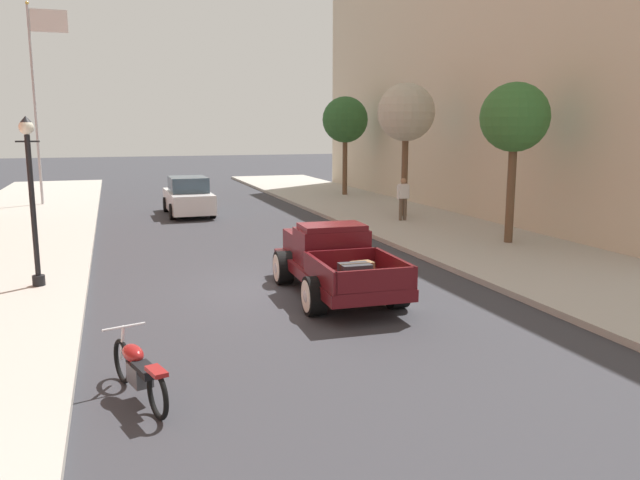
% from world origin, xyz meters
% --- Properties ---
extents(ground_plane, '(140.00, 140.00, 0.00)m').
position_xyz_m(ground_plane, '(0.00, 0.00, 0.00)').
color(ground_plane, '#333338').
extents(sidewalk_right, '(5.50, 64.00, 0.15)m').
position_xyz_m(sidewalk_right, '(7.25, 0.00, 0.07)').
color(sidewalk_right, '#ADA89E').
rests_on(sidewalk_right, ground).
extents(building_right_storefront, '(12.00, 28.00, 12.95)m').
position_xyz_m(building_right_storefront, '(16.00, 11.30, 6.47)').
color(building_right_storefront, beige).
rests_on(building_right_storefront, ground).
extents(hotrod_truck_maroon, '(2.29, 4.98, 1.58)m').
position_xyz_m(hotrod_truck_maroon, '(0.87, -0.68, 0.75)').
color(hotrod_truck_maroon, '#510F14').
rests_on(hotrod_truck_maroon, ground).
extents(motorcycle_parked, '(0.81, 2.05, 0.93)m').
position_xyz_m(motorcycle_parked, '(-3.62, -5.32, 0.44)').
color(motorcycle_parked, black).
rests_on(motorcycle_parked, ground).
extents(car_background_white, '(1.92, 4.33, 1.65)m').
position_xyz_m(car_background_white, '(-0.75, 13.44, 0.77)').
color(car_background_white, silver).
rests_on(car_background_white, ground).
extents(pedestrian_sidewalk_right, '(0.53, 0.22, 1.65)m').
position_xyz_m(pedestrian_sidewalk_right, '(6.91, 8.18, 1.09)').
color(pedestrian_sidewalk_right, brown).
rests_on(pedestrian_sidewalk_right, sidewalk_right).
extents(street_lamp_near, '(0.50, 0.32, 3.85)m').
position_xyz_m(street_lamp_near, '(-5.56, 1.46, 2.39)').
color(street_lamp_near, black).
rests_on(street_lamp_near, sidewalk_left).
extents(flagpole, '(1.74, 0.16, 9.16)m').
position_xyz_m(flagpole, '(-6.79, 18.28, 5.77)').
color(flagpole, '#B2B2B7').
rests_on(flagpole, sidewalk_left).
extents(street_tree_nearest, '(2.12, 2.12, 4.96)m').
position_xyz_m(street_tree_nearest, '(8.02, 2.82, 4.00)').
color(street_tree_nearest, brown).
rests_on(street_tree_nearest, sidewalk_right).
extents(street_tree_second, '(2.31, 2.31, 5.34)m').
position_xyz_m(street_tree_second, '(7.51, 9.34, 4.29)').
color(street_tree_second, brown).
rests_on(street_tree_second, sidewalk_right).
extents(street_tree_third, '(2.42, 2.42, 5.19)m').
position_xyz_m(street_tree_third, '(8.06, 17.76, 4.09)').
color(street_tree_third, brown).
rests_on(street_tree_third, sidewalk_right).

